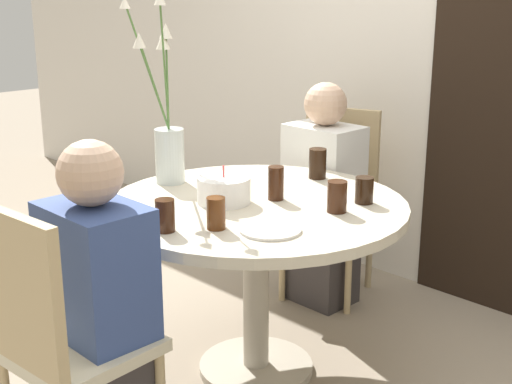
{
  "coord_description": "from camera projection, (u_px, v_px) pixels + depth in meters",
  "views": [
    {
      "loc": [
        1.85,
        -1.81,
        1.52
      ],
      "look_at": [
        0.0,
        0.0,
        0.76
      ],
      "focal_mm": 50.0,
      "sensor_mm": 36.0,
      "label": 1
    }
  ],
  "objects": [
    {
      "name": "chair_left_flank",
      "position": [
        56.0,
        333.0,
        2.11
      ],
      "size": [
        0.43,
        0.43,
        0.92
      ],
      "rotation": [
        0.0,
        0.0,
        3.22
      ],
      "color": "beige",
      "rests_on": "ground_plane"
    },
    {
      "name": "person_guest",
      "position": [
        323.0,
        202.0,
        3.42
      ],
      "size": [
        0.34,
        0.24,
        1.08
      ],
      "color": "#383333",
      "rests_on": "ground_plane"
    },
    {
      "name": "dining_table",
      "position": [
        256.0,
        232.0,
        2.74
      ],
      "size": [
        1.16,
        1.16,
        0.72
      ],
      "color": "beige",
      "rests_on": "ground_plane"
    },
    {
      "name": "drink_glass_3",
      "position": [
        165.0,
        215.0,
        2.38
      ],
      "size": [
        0.07,
        0.07,
        0.11
      ],
      "color": "#33190C",
      "rests_on": "dining_table"
    },
    {
      "name": "person_boy",
      "position": [
        100.0,
        319.0,
        2.23
      ],
      "size": [
        0.34,
        0.24,
        1.08
      ],
      "color": "#383333",
      "rests_on": "ground_plane"
    },
    {
      "name": "ground_plane",
      "position": [
        256.0,
        369.0,
        2.91
      ],
      "size": [
        16.0,
        16.0,
        0.0
      ],
      "primitive_type": "plane",
      "color": "gray"
    },
    {
      "name": "drink_glass_1",
      "position": [
        337.0,
        197.0,
        2.58
      ],
      "size": [
        0.07,
        0.07,
        0.12
      ],
      "color": "#33190C",
      "rests_on": "dining_table"
    },
    {
      "name": "flower_vase",
      "position": [
        167.0,
        132.0,
        2.91
      ],
      "size": [
        0.2,
        0.26,
        0.77
      ],
      "color": "silver",
      "rests_on": "dining_table"
    },
    {
      "name": "wall_back",
      "position": [
        444.0,
        31.0,
        3.39
      ],
      "size": [
        8.0,
        0.05,
        2.6
      ],
      "color": "silver",
      "rests_on": "ground_plane"
    },
    {
      "name": "drink_glass_2",
      "position": [
        216.0,
        213.0,
        2.4
      ],
      "size": [
        0.06,
        0.06,
        0.11
      ],
      "color": "#51280F",
      "rests_on": "dining_table"
    },
    {
      "name": "birthday_cake",
      "position": [
        224.0,
        190.0,
        2.69
      ],
      "size": [
        0.2,
        0.2,
        0.15
      ],
      "color": "white",
      "rests_on": "dining_table"
    },
    {
      "name": "side_plate",
      "position": [
        270.0,
        230.0,
        2.39
      ],
      "size": [
        0.21,
        0.21,
        0.01
      ],
      "color": "silver",
      "rests_on": "dining_table"
    },
    {
      "name": "drink_glass_5",
      "position": [
        318.0,
        164.0,
        3.02
      ],
      "size": [
        0.07,
        0.07,
        0.13
      ],
      "color": "black",
      "rests_on": "dining_table"
    },
    {
      "name": "chair_far_back",
      "position": [
        334.0,
        191.0,
        3.55
      ],
      "size": [
        0.51,
        0.51,
        0.92
      ],
      "rotation": [
        0.0,
        0.0,
        0.35
      ],
      "color": "beige",
      "rests_on": "ground_plane"
    },
    {
      "name": "drink_glass_0",
      "position": [
        364.0,
        190.0,
        2.69
      ],
      "size": [
        0.07,
        0.07,
        0.1
      ],
      "color": "black",
      "rests_on": "dining_table"
    },
    {
      "name": "drink_glass_4",
      "position": [
        276.0,
        183.0,
        2.72
      ],
      "size": [
        0.06,
        0.06,
        0.13
      ],
      "color": "#33190C",
      "rests_on": "dining_table"
    }
  ]
}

